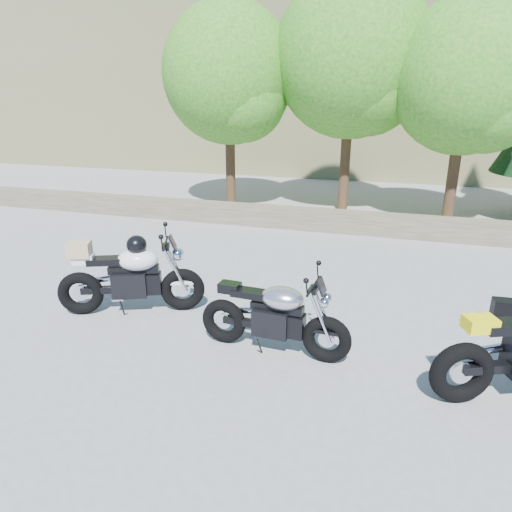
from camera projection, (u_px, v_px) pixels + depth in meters
The scene contains 9 objects.
ground at pixel (223, 324), 6.69m from camera, with size 90.00×90.00×0.00m, color gray.
stone_wall at pixel (301, 218), 11.58m from camera, with size 22.00×0.55×0.50m, color brown.
hillside at pixel (425, 25), 28.68m from camera, with size 80.00×30.00×15.00m, color olive.
tree_decid_left at pixel (232, 79), 12.61m from camera, with size 3.67×3.67×5.62m.
tree_decid_mid at pixel (355, 62), 11.92m from camera, with size 4.08×4.08×6.24m.
tree_decid_right at pixel (471, 82), 10.78m from camera, with size 3.54×3.54×5.41m.
silver_bike at pixel (274, 317), 5.82m from camera, with size 2.03×0.64×1.02m.
white_bike at pixel (130, 275), 6.90m from camera, with size 2.11×1.05×1.23m.
backpack at pixel (503, 314), 6.55m from camera, with size 0.32×0.28×0.42m.
Camera 1 is at (2.23, -5.59, 3.14)m, focal length 32.00 mm.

